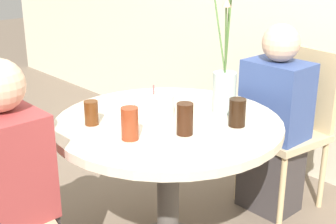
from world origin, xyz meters
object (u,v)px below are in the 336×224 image
(birthday_cake, at_px, (154,106))
(side_plate, at_px, (120,107))
(drink_glass_1, at_px, (185,119))
(drink_glass_3, at_px, (237,112))
(flower_vase, at_px, (225,75))
(person_woman, at_px, (274,127))
(person_guest, at_px, (12,199))
(drink_glass_2, at_px, (91,113))
(drink_glass_0, at_px, (130,124))
(chair_near_front, at_px, (294,119))

(birthday_cake, height_order, side_plate, birthday_cake)
(drink_glass_1, relative_size, drink_glass_3, 1.10)
(drink_glass_1, bearing_deg, drink_glass_3, 70.30)
(flower_vase, distance_m, drink_glass_3, 0.22)
(flower_vase, xyz_separation_m, person_woman, (0.00, 0.44, -0.38))
(side_plate, distance_m, person_guest, 0.69)
(birthday_cake, height_order, drink_glass_2, birthday_cake)
(drink_glass_0, distance_m, person_guest, 0.55)
(side_plate, bearing_deg, drink_glass_1, 0.36)
(side_plate, relative_size, drink_glass_1, 1.35)
(person_guest, bearing_deg, chair_near_front, 80.77)
(chair_near_front, xyz_separation_m, side_plate, (-0.40, -0.93, 0.19))
(drink_glass_3, bearing_deg, side_plate, -155.87)
(drink_glass_1, bearing_deg, drink_glass_2, -147.83)
(birthday_cake, distance_m, drink_glass_2, 0.29)
(drink_glass_2, xyz_separation_m, person_woman, (0.28, 1.00, -0.25))
(flower_vase, height_order, side_plate, flower_vase)
(chair_near_front, bearing_deg, drink_glass_3, -71.05)
(drink_glass_3, bearing_deg, drink_glass_1, -109.70)
(drink_glass_2, relative_size, person_woman, 0.10)
(drink_glass_0, bearing_deg, flower_vase, 86.31)
(birthday_cake, xyz_separation_m, person_woman, (0.17, 0.73, -0.25))
(chair_near_front, xyz_separation_m, drink_glass_2, (-0.30, -1.16, 0.24))
(person_guest, bearing_deg, birthday_cake, 84.71)
(chair_near_front, xyz_separation_m, drink_glass_0, (-0.06, -1.13, 0.25))
(chair_near_front, distance_m, person_guest, 1.60)
(drink_glass_0, xyz_separation_m, person_guest, (-0.20, -0.44, -0.26))
(person_woman, bearing_deg, drink_glass_0, -92.09)
(drink_glass_0, xyz_separation_m, drink_glass_2, (-0.25, -0.02, -0.01))
(side_plate, distance_m, drink_glass_2, 0.25)
(drink_glass_1, xyz_separation_m, drink_glass_2, (-0.36, -0.23, -0.01))
(side_plate, bearing_deg, person_woman, 64.13)
(birthday_cake, distance_m, person_guest, 0.74)
(drink_glass_3, bearing_deg, person_woman, 106.94)
(flower_vase, height_order, drink_glass_0, flower_vase)
(person_woman, height_order, person_guest, same)
(chair_near_front, xyz_separation_m, drink_glass_3, (0.14, -0.69, 0.24))
(drink_glass_1, bearing_deg, person_woman, 95.71)
(drink_glass_1, bearing_deg, side_plate, -179.64)
(chair_near_front, relative_size, drink_glass_3, 7.41)
(flower_vase, bearing_deg, drink_glass_2, -116.70)
(drink_glass_2, height_order, person_guest, person_guest)
(chair_near_front, xyz_separation_m, drink_glass_1, (0.06, -0.93, 0.25))
(chair_near_front, distance_m, flower_vase, 0.70)
(birthday_cake, relative_size, drink_glass_3, 1.51)
(drink_glass_0, height_order, person_woman, person_woman)
(flower_vase, distance_m, drink_glass_0, 0.55)
(birthday_cake, bearing_deg, drink_glass_2, -112.39)
(drink_glass_3, distance_m, person_woman, 0.61)
(birthday_cake, bearing_deg, drink_glass_3, 30.30)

